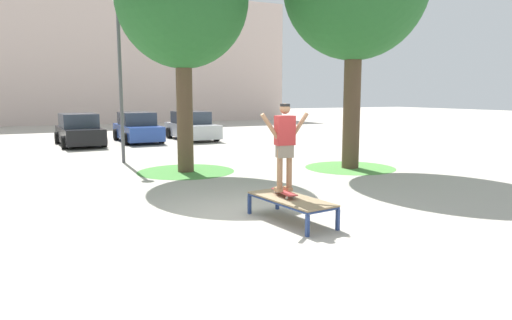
% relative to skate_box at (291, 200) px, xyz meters
% --- Properties ---
extents(ground_plane, '(120.00, 120.00, 0.00)m').
position_rel_skate_box_xyz_m(ground_plane, '(-0.57, 0.48, -0.41)').
color(ground_plane, '#B2AA9E').
extents(building_facade, '(36.41, 4.00, 10.77)m').
position_rel_skate_box_xyz_m(building_facade, '(-0.33, 33.96, 4.97)').
color(building_facade, beige).
rests_on(building_facade, ground).
extents(skate_box, '(0.99, 1.98, 0.46)m').
position_rel_skate_box_xyz_m(skate_box, '(0.00, 0.00, 0.00)').
color(skate_box, navy).
rests_on(skate_box, ground).
extents(skateboard, '(0.27, 0.81, 0.09)m').
position_rel_skate_box_xyz_m(skateboard, '(-0.03, 0.21, 0.12)').
color(skateboard, '#B23333').
rests_on(skateboard, skate_box).
extents(skater, '(1.00, 0.31, 1.69)m').
position_rel_skate_box_xyz_m(skater, '(-0.03, 0.21, 1.12)').
color(skater, '#8E6647').
rests_on(skater, skateboard).
extents(grass_patch_near_right, '(2.95, 2.95, 0.01)m').
position_rel_skate_box_xyz_m(grass_patch_near_right, '(5.10, 4.78, -0.41)').
color(grass_patch_near_right, '#519342').
rests_on(grass_patch_near_right, ground).
extents(grass_patch_mid_back, '(3.05, 3.05, 0.01)m').
position_rel_skate_box_xyz_m(grass_patch_mid_back, '(-0.00, 6.48, -0.41)').
color(grass_patch_mid_back, '#47893D').
rests_on(grass_patch_mid_back, ground).
extents(car_black, '(2.07, 4.27, 1.50)m').
position_rel_skate_box_xyz_m(car_black, '(-2.19, 15.97, 0.28)').
color(car_black, black).
rests_on(car_black, ground).
extents(car_blue, '(1.96, 4.22, 1.50)m').
position_rel_skate_box_xyz_m(car_blue, '(0.65, 16.44, 0.28)').
color(car_blue, '#28479E').
rests_on(car_blue, ground).
extents(car_silver, '(2.03, 4.26, 1.50)m').
position_rel_skate_box_xyz_m(car_silver, '(3.48, 16.27, 0.28)').
color(car_silver, '#B7BABF').
rests_on(car_silver, ground).
extents(light_post, '(0.36, 0.36, 5.83)m').
position_rel_skate_box_xyz_m(light_post, '(-1.40, 9.32, 3.41)').
color(light_post, '#4C4C51').
rests_on(light_post, ground).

